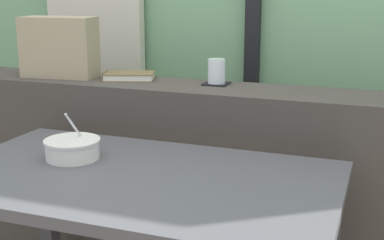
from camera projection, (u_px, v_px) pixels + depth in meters
The scene contains 7 objects.
dark_console_ledge at pixel (207, 191), 2.23m from camera, with size 2.80×0.30×0.89m, color #423D38.
breakfast_table at pixel (138, 206), 1.66m from camera, with size 1.23×0.71×0.72m.
coaster_square at pixel (216, 84), 2.17m from camera, with size 0.10×0.10×0.01m, color black.
juice_glass at pixel (217, 72), 2.16m from camera, with size 0.07×0.07×0.10m.
closed_book at pixel (128, 76), 2.28m from camera, with size 0.25×0.20×0.03m.
throw_pillow at pixel (59, 47), 2.32m from camera, with size 0.32×0.14×0.26m, color tan.
soup_bowl at pixel (73, 149), 1.78m from camera, with size 0.19×0.19×0.16m.
Camera 1 is at (0.67, -1.43, 1.28)m, focal length 49.98 mm.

